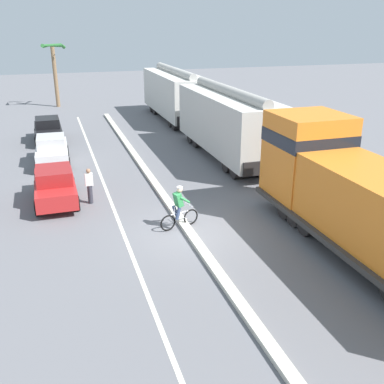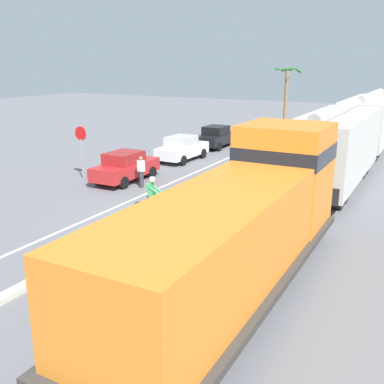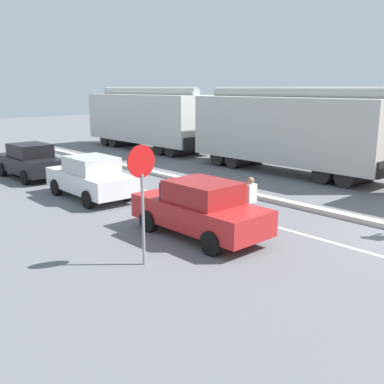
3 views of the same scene
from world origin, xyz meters
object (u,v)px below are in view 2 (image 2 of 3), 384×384
at_px(hopper_car_lead, 335,147).
at_px(pedestrian_by_cars, 141,171).
at_px(parked_car_red, 125,167).
at_px(palm_tree_near, 287,84).
at_px(hopper_car_middle, 369,121).
at_px(locomotive, 244,225).
at_px(parked_car_black, 216,137).
at_px(cyclist, 152,199).
at_px(parked_car_white, 182,148).
at_px(stop_sign, 81,142).

distance_m(hopper_car_lead, pedestrian_by_cars, 9.92).
distance_m(parked_car_red, palm_tree_near, 25.21).
relative_size(hopper_car_middle, parked_car_red, 2.51).
bearing_deg(locomotive, parked_car_black, 117.55).
distance_m(parked_car_black, cyclist, 16.43).
distance_m(hopper_car_lead, parked_car_white, 10.21).
bearing_deg(parked_car_black, stop_sign, -100.79).
bearing_deg(stop_sign, parked_car_red, 14.46).
relative_size(locomotive, hopper_car_lead, 1.10).
bearing_deg(hopper_car_lead, parked_car_black, 144.53).
xyz_separation_m(stop_sign, pedestrian_by_cars, (3.88, 0.02, -1.18)).
bearing_deg(parked_car_red, pedestrian_by_cars, -22.49).
xyz_separation_m(parked_car_black, palm_tree_near, (1.07, 13.45, 3.37)).
distance_m(locomotive, parked_car_red, 12.73).
bearing_deg(hopper_car_middle, pedestrian_by_cars, -117.30).
xyz_separation_m(locomotive, parked_car_black, (-10.09, 19.35, -0.98)).
height_order(hopper_car_middle, parked_car_white, hopper_car_middle).
xyz_separation_m(parked_car_white, stop_sign, (-2.43, -6.74, 1.21)).
bearing_deg(parked_car_black, pedestrian_by_cars, -82.65).
relative_size(hopper_car_lead, parked_car_white, 2.50).
bearing_deg(cyclist, parked_car_black, 106.35).
bearing_deg(locomotive, parked_car_red, 141.87).
height_order(hopper_car_lead, parked_car_red, hopper_car_lead).
distance_m(parked_car_black, palm_tree_near, 13.91).
bearing_deg(parked_car_black, cyclist, -73.65).
bearing_deg(cyclist, hopper_car_lead, 57.49).
relative_size(parked_car_white, parked_car_black, 1.00).
relative_size(locomotive, parked_car_black, 2.75).
relative_size(parked_car_white, cyclist, 2.47).
xyz_separation_m(hopper_car_middle, parked_car_red, (-9.98, -15.92, -1.26)).
bearing_deg(locomotive, palm_tree_near, 105.38).
bearing_deg(parked_car_white, pedestrian_by_cars, -77.87).
bearing_deg(stop_sign, palm_tree_near, 82.47).
xyz_separation_m(hopper_car_lead, pedestrian_by_cars, (-8.53, -4.92, -1.23)).
bearing_deg(pedestrian_by_cars, parked_car_black, 97.35).
bearing_deg(hopper_car_lead, parked_car_white, 169.78).
distance_m(parked_car_red, parked_car_white, 6.12).
relative_size(locomotive, parked_car_red, 2.76).
bearing_deg(cyclist, locomotive, -33.22).
height_order(stop_sign, pedestrian_by_cars, stop_sign).
distance_m(cyclist, pedestrian_by_cars, 4.77).
distance_m(locomotive, parked_car_white, 17.18).
distance_m(hopper_car_middle, stop_sign, 20.68).
bearing_deg(hopper_car_lead, stop_sign, -158.27).
xyz_separation_m(parked_car_red, parked_car_white, (0.01, 6.12, 0.00)).
relative_size(parked_car_black, cyclist, 2.47).
relative_size(parked_car_white, stop_sign, 1.47).
bearing_deg(parked_car_black, hopper_car_lead, -35.47).
relative_size(hopper_car_middle, stop_sign, 3.68).
bearing_deg(hopper_car_middle, locomotive, -90.00).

